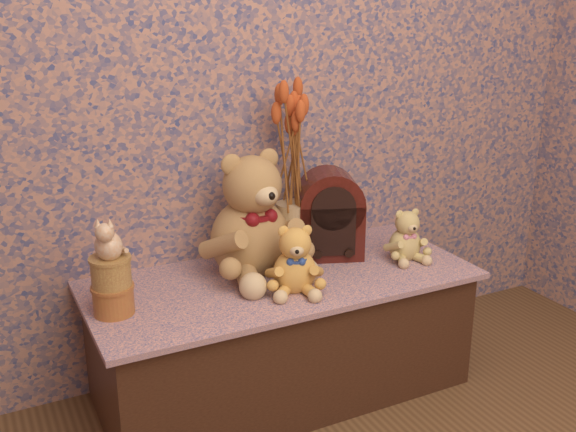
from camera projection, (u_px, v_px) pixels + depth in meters
name	position (u px, v px, depth m)	size (l,w,h in m)	color
display_shelf	(282.00, 334.00, 2.43)	(1.36, 0.61, 0.46)	#3C447B
teddy_large	(249.00, 208.00, 2.34)	(0.38, 0.45, 0.47)	#9B663C
teddy_medium	(295.00, 255.00, 2.23)	(0.20, 0.23, 0.25)	gold
teddy_small	(406.00, 232.00, 2.50)	(0.17, 0.20, 0.21)	tan
cathedral_radio	(329.00, 213.00, 2.51)	(0.24, 0.17, 0.33)	#3A110A
ceramic_vase	(294.00, 231.00, 2.50)	(0.13, 0.13, 0.22)	tan
dried_stalks	(294.00, 142.00, 2.39)	(0.24, 0.24, 0.46)	#C14A1F
biscuit_tin_lower	(113.00, 300.00, 2.08)	(0.13, 0.13, 0.09)	#B89036
biscuit_tin_upper	(111.00, 272.00, 2.05)	(0.12, 0.12, 0.09)	#D0BC5B
cat_figurine	(108.00, 237.00, 2.01)	(0.10, 0.11, 0.14)	silver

